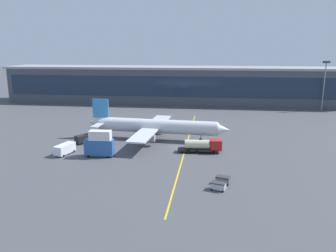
{
  "coord_description": "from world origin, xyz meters",
  "views": [
    {
      "loc": [
        7.89,
        -83.62,
        25.37
      ],
      "look_at": [
        -3.38,
        4.74,
        4.5
      ],
      "focal_mm": 35.76,
      "sensor_mm": 36.0,
      "label": 1
    }
  ],
  "objects": [
    {
      "name": "terminal_building",
      "position": [
        -9.39,
        71.98,
        8.47
      ],
      "size": [
        157.0,
        20.15,
        16.91
      ],
      "color": "#424751",
      "rests_on": "ground_plane"
    },
    {
      "name": "baggage_cart_1",
      "position": [
        10.75,
        -22.93,
        0.78
      ],
      "size": [
        2.98,
        2.26,
        1.48
      ],
      "color": "#595B60",
      "rests_on": "ground_plane"
    },
    {
      "name": "apron_light_mast_0",
      "position": [
        53.87,
        60.02,
        12.02
      ],
      "size": [
        2.8,
        0.5,
        20.2
      ],
      "color": "gray",
      "rests_on": "ground_plane"
    },
    {
      "name": "fuel_tanker",
      "position": [
        6.38,
        -3.68,
        1.75
      ],
      "size": [
        10.94,
        3.22,
        3.25
      ],
      "color": "#232326",
      "rests_on": "ground_plane"
    },
    {
      "name": "crew_van",
      "position": [
        -25.81,
        0.86,
        1.31
      ],
      "size": [
        4.68,
        5.26,
        2.3
      ],
      "color": "black",
      "rests_on": "ground_plane"
    },
    {
      "name": "apron_lead_in_line",
      "position": [
        1.92,
        2.0,
        0.0
      ],
      "size": [
        0.94,
        80.0,
        0.01
      ],
      "primitive_type": "cube",
      "rotation": [
        0.0,
        0.0,
        -0.01
      ],
      "color": "yellow",
      "rests_on": "ground_plane"
    },
    {
      "name": "main_airliner",
      "position": [
        -7.06,
        6.77,
        3.89
      ],
      "size": [
        41.27,
        32.79,
        11.1
      ],
      "color": "silver",
      "rests_on": "ground_plane"
    },
    {
      "name": "lavatory_truck",
      "position": [
        -27.01,
        -9.47,
        1.42
      ],
      "size": [
        3.6,
        6.18,
        2.5
      ],
      "color": "white",
      "rests_on": "ground_plane"
    },
    {
      "name": "baggage_cart_0",
      "position": [
        9.81,
        -25.99,
        0.78
      ],
      "size": [
        2.98,
        2.26,
        1.48
      ],
      "color": "#B2B7BC",
      "rests_on": "ground_plane"
    },
    {
      "name": "ground_plane",
      "position": [
        0.0,
        0.0,
        0.0
      ],
      "size": [
        700.0,
        700.0,
        0.0
      ],
      "primitive_type": "plane",
      "color": "#47494F"
    },
    {
      "name": "catering_lift",
      "position": [
        -17.98,
        -9.76,
        3.07
      ],
      "size": [
        6.91,
        2.82,
        6.3
      ],
      "color": "#285B9E",
      "rests_on": "ground_plane"
    }
  ]
}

